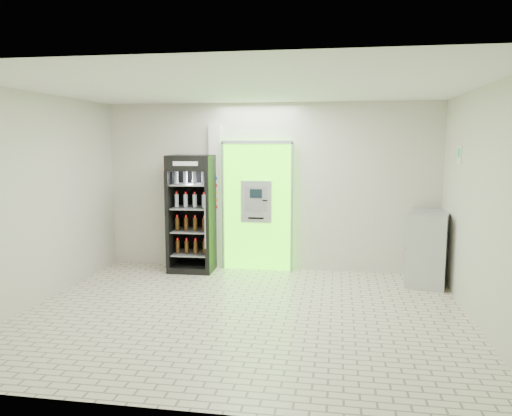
# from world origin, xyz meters

# --- Properties ---
(ground) EXTENTS (6.00, 6.00, 0.00)m
(ground) POSITION_xyz_m (0.00, 0.00, 0.00)
(ground) COLOR beige
(ground) RESTS_ON ground
(room_shell) EXTENTS (6.00, 6.00, 6.00)m
(room_shell) POSITION_xyz_m (0.00, 0.00, 1.84)
(room_shell) COLOR beige
(room_shell) RESTS_ON ground
(atm_assembly) EXTENTS (1.30, 0.24, 2.33)m
(atm_assembly) POSITION_xyz_m (-0.20, 2.41, 1.17)
(atm_assembly) COLOR #4AFF0E
(atm_assembly) RESTS_ON ground
(pillar) EXTENTS (0.22, 0.11, 2.60)m
(pillar) POSITION_xyz_m (-0.98, 2.45, 1.30)
(pillar) COLOR silver
(pillar) RESTS_ON ground
(beverage_cooler) EXTENTS (0.80, 0.75, 2.08)m
(beverage_cooler) POSITION_xyz_m (-1.34, 2.15, 1.00)
(beverage_cooler) COLOR black
(beverage_cooler) RESTS_ON ground
(steel_cabinet) EXTENTS (0.81, 1.01, 1.18)m
(steel_cabinet) POSITION_xyz_m (2.69, 1.90, 0.59)
(steel_cabinet) COLOR #ABAEB3
(steel_cabinet) RESTS_ON ground
(exit_sign) EXTENTS (0.02, 0.22, 0.26)m
(exit_sign) POSITION_xyz_m (2.99, 1.40, 2.12)
(exit_sign) COLOR white
(exit_sign) RESTS_ON room_shell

